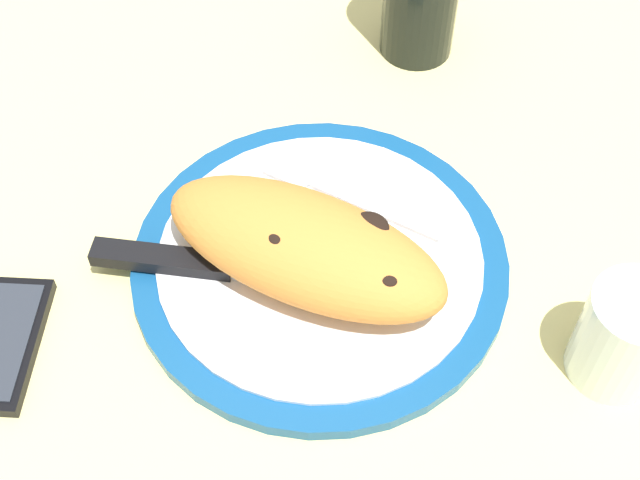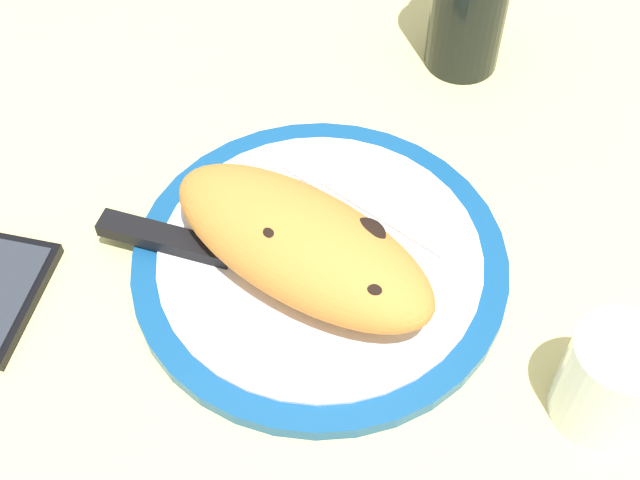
{
  "view_description": "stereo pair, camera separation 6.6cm",
  "coord_description": "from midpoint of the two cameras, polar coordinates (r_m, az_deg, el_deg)",
  "views": [
    {
      "loc": [
        -24.1,
        32.13,
        56.5
      ],
      "look_at": [
        0.0,
        0.0,
        3.54
      ],
      "focal_mm": 49.43,
      "sensor_mm": 36.0,
      "label": 1
    },
    {
      "loc": [
        -29.07,
        27.72,
        56.5
      ],
      "look_at": [
        0.0,
        0.0,
        3.54
      ],
      "focal_mm": 49.43,
      "sensor_mm": 36.0,
      "label": 2
    }
  ],
  "objects": [
    {
      "name": "water_glass",
      "position": [
        0.64,
        16.22,
        -6.47
      ],
      "size": [
        6.55,
        6.55,
        8.3
      ],
      "color": "silver",
      "rests_on": "ground_plane"
    },
    {
      "name": "ground_plane",
      "position": [
        0.7,
        -2.69,
        -2.65
      ],
      "size": [
        150.0,
        150.0,
        3.0
      ],
      "primitive_type": "cube",
      "color": "#E5D684"
    },
    {
      "name": "knife",
      "position": [
        0.68,
        -10.84,
        -1.7
      ],
      "size": [
        20.99,
        12.66,
        1.2
      ],
      "color": "silver",
      "rests_on": "plate"
    },
    {
      "name": "plate",
      "position": [
        0.69,
        -2.76,
        -1.6
      ],
      "size": [
        29.33,
        29.33,
        1.54
      ],
      "color": "navy",
      "rests_on": "ground_plane"
    },
    {
      "name": "calzone",
      "position": [
        0.65,
        -4.07,
        -0.54
      ],
      "size": [
        23.69,
        13.47,
        6.38
      ],
      "color": "orange",
      "rests_on": "plate"
    },
    {
      "name": "fork",
      "position": [
        0.72,
        -1.66,
        2.93
      ],
      "size": [
        15.81,
        3.53,
        0.4
      ],
      "color": "silver",
      "rests_on": "plate"
    }
  ]
}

